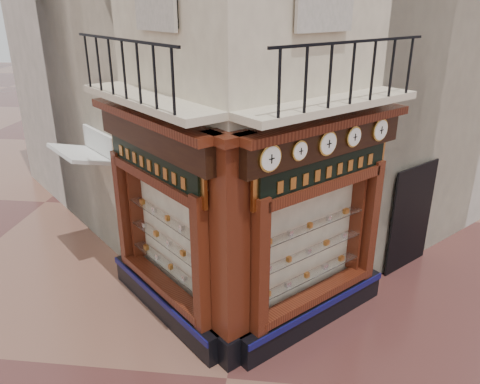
# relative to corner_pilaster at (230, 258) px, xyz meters

# --- Properties ---
(ground) EXTENTS (80.00, 80.00, 0.00)m
(ground) POSITION_rel_corner_pilaster_xyz_m (0.00, -0.50, -1.95)
(ground) COLOR #4D2724
(ground) RESTS_ON ground
(neighbour_left) EXTENTS (11.31, 11.31, 11.00)m
(neighbour_left) POSITION_rel_corner_pilaster_xyz_m (-2.47, 8.13, 3.55)
(neighbour_left) COLOR beige
(neighbour_left) RESTS_ON ground
(neighbour_right) EXTENTS (11.31, 11.31, 11.00)m
(neighbour_right) POSITION_rel_corner_pilaster_xyz_m (2.47, 8.13, 3.55)
(neighbour_right) COLOR beige
(neighbour_right) RESTS_ON ground
(shopfront_left) EXTENTS (2.86, 2.86, 3.98)m
(shopfront_left) POSITION_rel_corner_pilaster_xyz_m (-1.41, 1.07, 0.03)
(shopfront_left) COLOR black
(shopfront_left) RESTS_ON ground
(shopfront_right) EXTENTS (2.86, 2.86, 3.98)m
(shopfront_right) POSITION_rel_corner_pilaster_xyz_m (1.41, 1.07, 0.03)
(shopfront_right) COLOR black
(shopfront_right) RESTS_ON ground
(corner_pilaster) EXTENTS (0.85, 0.85, 3.98)m
(corner_pilaster) POSITION_rel_corner_pilaster_xyz_m (0.00, 0.00, 0.00)
(corner_pilaster) COLOR black
(corner_pilaster) RESTS_ON ground
(balcony) EXTENTS (5.94, 2.97, 1.03)m
(balcony) POSITION_rel_corner_pilaster_xyz_m (0.00, 0.99, 2.27)
(balcony) COLOR beige
(balcony) RESTS_ON ground
(clock_a) EXTENTS (0.33, 0.33, 0.41)m
(clock_a) POSITION_rel_corner_pilaster_xyz_m (0.59, -0.02, 1.67)
(clock_a) COLOR gold
(clock_a) RESTS_ON ground
(clock_b) EXTENTS (0.26, 0.26, 0.32)m
(clock_b) POSITION_rel_corner_pilaster_xyz_m (1.00, 0.40, 1.67)
(clock_b) COLOR gold
(clock_b) RESTS_ON ground
(clock_c) EXTENTS (0.32, 0.32, 0.40)m
(clock_c) POSITION_rel_corner_pilaster_xyz_m (1.44, 0.84, 1.67)
(clock_c) COLOR gold
(clock_c) RESTS_ON ground
(clock_d) EXTENTS (0.28, 0.28, 0.35)m
(clock_d) POSITION_rel_corner_pilaster_xyz_m (1.89, 1.29, 1.67)
(clock_d) COLOR gold
(clock_d) RESTS_ON ground
(clock_e) EXTENTS (0.32, 0.32, 0.40)m
(clock_e) POSITION_rel_corner_pilaster_xyz_m (2.39, 1.79, 1.67)
(clock_e) COLOR gold
(clock_e) RESTS_ON ground
(awning) EXTENTS (1.78, 1.78, 0.32)m
(awning) POSITION_rel_corner_pilaster_xyz_m (-3.70, 3.00, -1.95)
(awning) COLOR silver
(awning) RESTS_ON ground
(signboard_left) EXTENTS (2.28, 2.28, 0.61)m
(signboard_left) POSITION_rel_corner_pilaster_xyz_m (-1.46, 1.01, 1.15)
(signboard_left) COLOR #C07F38
(signboard_left) RESTS_ON ground
(signboard_right) EXTENTS (2.26, 2.26, 0.61)m
(signboard_right) POSITION_rel_corner_pilaster_xyz_m (1.46, 1.01, 1.15)
(signboard_right) COLOR #C07F38
(signboard_right) RESTS_ON ground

